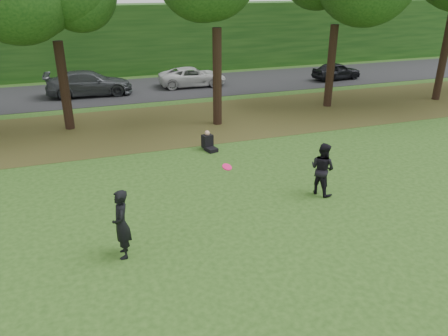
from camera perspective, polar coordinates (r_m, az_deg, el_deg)
The scene contains 9 objects.
ground at distance 10.40m, azimuth -0.77°, elevation -16.22°, with size 120.00×120.00×0.00m, color #244515.
leaf_litter at distance 21.81m, azimuth -11.52°, elevation 5.19°, with size 60.00×7.00×0.01m, color #4A321A.
street at distance 29.49m, azimuth -13.79°, elevation 9.72°, with size 70.00×7.00×0.02m, color black.
far_hedge at distance 34.96m, azimuth -15.28°, elevation 15.79°, with size 70.00×3.00×5.00m, color #153E11.
player_left at distance 11.45m, azimuth -13.25°, elevation -7.17°, with size 0.68×0.45×1.87m, color black.
player_right at distance 14.76m, azimuth 12.72°, elevation -0.10°, with size 0.87×0.68×1.79m, color black.
parked_cars at distance 28.49m, azimuth -18.38°, elevation 10.17°, with size 38.63×3.31×1.49m.
frisbee at distance 11.72m, azimuth 0.40°, elevation 0.14°, with size 0.35×0.33×0.16m.
seated_person at distance 18.45m, azimuth -2.06°, elevation 3.31°, with size 0.58×0.81×0.83m.
Camera 1 is at (-2.47, -7.63, 6.63)m, focal length 35.00 mm.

